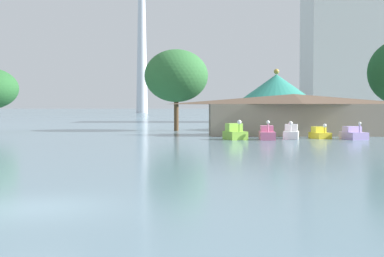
# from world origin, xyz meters

# --- Properties ---
(ground_plane) EXTENTS (2000.00, 2000.00, 0.00)m
(ground_plane) POSITION_xyz_m (0.00, 0.00, 0.00)
(ground_plane) COLOR slate
(pedal_boat_lime) EXTENTS (2.26, 2.70, 1.84)m
(pedal_boat_lime) POSITION_xyz_m (8.61, 33.23, 0.60)
(pedal_boat_lime) COLOR #8CCC3F
(pedal_boat_lime) RESTS_ON ground
(pedal_boat_pink) EXTENTS (1.53, 3.00, 1.80)m
(pedal_boat_pink) POSITION_xyz_m (11.57, 33.25, 0.52)
(pedal_boat_pink) COLOR pink
(pedal_boat_pink) RESTS_ON ground
(pedal_boat_white) EXTENTS (1.89, 2.63, 1.70)m
(pedal_boat_white) POSITION_xyz_m (14.01, 34.33, 0.56)
(pedal_boat_white) COLOR white
(pedal_boat_white) RESTS_ON ground
(pedal_boat_yellow) EXTENTS (1.80, 2.58, 1.44)m
(pedal_boat_yellow) POSITION_xyz_m (16.89, 35.03, 0.46)
(pedal_boat_yellow) COLOR yellow
(pedal_boat_yellow) RESTS_ON ground
(pedal_boat_lavender) EXTENTS (2.17, 2.92, 1.67)m
(pedal_boat_lavender) POSITION_xyz_m (19.69, 33.67, 0.48)
(pedal_boat_lavender) COLOR #B299D8
(pedal_boat_lavender) RESTS_ON ground
(boathouse) EXTENTS (19.42, 6.78, 4.39)m
(boathouse) POSITION_xyz_m (15.52, 40.85, 2.29)
(boathouse) COLOR gray
(boathouse) RESTS_ON ground
(green_roof_pavilion) EXTENTS (10.56, 10.56, 7.95)m
(green_roof_pavilion) POSITION_xyz_m (15.59, 53.17, 4.12)
(green_roof_pavilion) COLOR brown
(green_roof_pavilion) RESTS_ON ground
(shoreline_tree_mid) EXTENTS (8.04, 8.04, 10.28)m
(shoreline_tree_mid) POSITION_xyz_m (2.65, 51.50, 6.94)
(shoreline_tree_mid) COLOR brown
(shoreline_tree_mid) RESTS_ON ground
(background_building_block) EXTENTS (25.52, 12.99, 27.11)m
(background_building_block) POSITION_xyz_m (39.80, 89.95, 13.58)
(background_building_block) COLOR silver
(background_building_block) RESTS_ON ground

